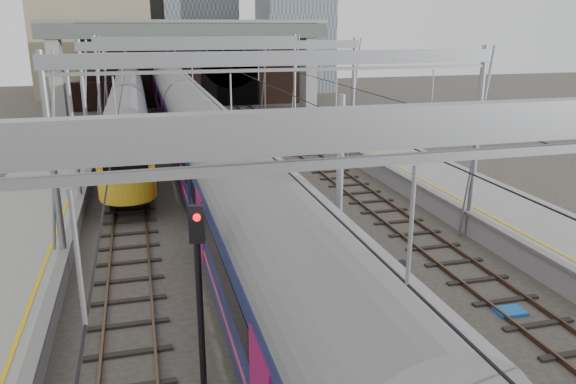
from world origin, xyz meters
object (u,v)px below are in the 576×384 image
object	(u,v)px
train_second	(129,92)
signal_near_left	(199,277)
train_main	(187,116)
signal_near_centre	(393,335)

from	to	relation	value
train_second	signal_near_left	bearing A→B (deg)	-87.67
train_main	signal_near_centre	distance (m)	30.53
train_second	signal_near_left	xyz separation A→B (m)	(1.84, -45.24, 0.65)
signal_near_left	signal_near_centre	distance (m)	4.71
train_main	signal_near_left	distance (m)	27.44
train_second	signal_near_centre	xyz separation A→B (m)	(5.34, -48.39, 0.41)
train_main	train_second	size ratio (longest dim) A/B	1.12
train_main	train_second	bearing A→B (deg)	102.60
signal_near_left	signal_near_centre	world-z (taller)	signal_near_left
train_main	train_second	distance (m)	18.33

